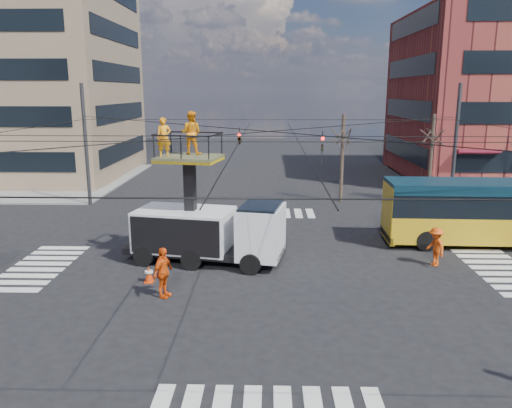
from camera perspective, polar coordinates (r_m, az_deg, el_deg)
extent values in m
plane|color=black|center=(21.75, 1.40, -7.40)|extent=(120.00, 120.00, 0.00)
cube|color=slate|center=(47.02, -25.10, 2.49)|extent=(18.00, 18.00, 0.12)
cube|color=#7C684F|center=(50.12, -26.31, 20.17)|extent=(18.00, 16.00, 30.00)
cube|color=black|center=(46.56, -14.84, 6.02)|extent=(0.12, 13.60, 1.50)
cube|color=black|center=(46.31, -15.08, 10.11)|extent=(0.12, 13.60, 1.50)
cube|color=black|center=(46.30, -15.32, 14.23)|extent=(0.12, 13.60, 1.50)
cube|color=black|center=(46.52, -15.58, 18.33)|extent=(0.12, 13.60, 1.50)
cube|color=black|center=(46.29, 16.58, 6.02)|extent=(0.12, 13.60, 1.58)
cube|color=black|center=(46.03, 16.86, 10.34)|extent=(0.12, 13.60, 1.57)
cube|color=black|center=(46.05, 17.15, 14.69)|extent=(0.12, 13.60, 1.57)
cube|color=black|center=(46.33, 17.45, 19.01)|extent=(0.12, 13.60, 1.57)
cylinder|color=#2D2D30|center=(34.74, 21.80, 6.11)|extent=(0.24, 0.24, 8.00)
cylinder|color=#2D2D30|center=(34.74, -18.86, 6.34)|extent=(0.24, 0.24, 8.00)
cylinder|color=black|center=(32.46, 1.49, 9.62)|extent=(24.00, 0.03, 0.03)
cylinder|color=black|center=(8.61, 1.49, 0.61)|extent=(24.00, 0.03, 0.03)
cylinder|color=black|center=(20.48, 1.49, 8.29)|extent=(24.02, 24.02, 0.03)
cylinder|color=black|center=(20.48, 1.49, 8.29)|extent=(24.02, 24.02, 0.03)
cylinder|color=black|center=(19.31, 1.49, 7.12)|extent=(24.00, 0.03, 0.03)
cylinder|color=black|center=(21.70, 1.49, 7.75)|extent=(24.00, 0.03, 0.03)
cylinder|color=black|center=(20.55, -1.89, 7.18)|extent=(0.03, 24.00, 0.03)
cylinder|color=black|center=(20.55, 4.86, 7.14)|extent=(0.03, 24.00, 0.03)
imported|color=black|center=(23.67, 7.59, 6.85)|extent=(0.16, 0.20, 1.00)
imported|color=black|center=(25.55, -1.91, 7.95)|extent=(0.26, 1.24, 0.50)
cylinder|color=#382B21|center=(34.58, 9.81, 5.14)|extent=(0.24, 0.24, 6.00)
cylinder|color=#382B21|center=(35.94, 19.36, 4.89)|extent=(0.24, 0.24, 6.00)
cube|color=black|center=(22.62, -5.91, -5.19)|extent=(7.29, 3.49, 0.30)
cube|color=silver|center=(21.67, 0.58, -3.16)|extent=(2.22, 2.70, 2.20)
cube|color=black|center=(21.46, 0.59, -1.11)|extent=(2.01, 2.56, 0.80)
cube|color=silver|center=(22.65, -8.13, -2.84)|extent=(4.60, 3.26, 1.80)
cylinder|color=black|center=(20.98, -0.61, -6.86)|extent=(0.95, 0.52, 0.90)
cylinder|color=black|center=(23.11, 0.68, -4.98)|extent=(0.95, 0.52, 0.90)
cylinder|color=black|center=(21.68, -7.36, -6.31)|extent=(0.95, 0.52, 0.90)
cylinder|color=black|center=(23.75, -5.49, -4.55)|extent=(0.95, 0.52, 0.90)
cylinder|color=black|center=(22.50, -12.67, -5.81)|extent=(0.95, 0.52, 0.90)
cylinder|color=black|center=(24.49, -10.41, -4.16)|extent=(0.95, 0.52, 0.90)
cube|color=black|center=(22.17, -7.53, 1.09)|extent=(0.53, 0.53, 3.30)
cube|color=#4D5332|center=(21.90, -7.66, 5.33)|extent=(2.95, 2.56, 0.12)
cube|color=yellow|center=(21.91, -7.65, 5.02)|extent=(2.95, 2.56, 0.12)
imported|color=orange|center=(21.63, -10.49, 7.51)|extent=(0.67, 0.51, 1.66)
imported|color=orange|center=(22.28, -7.42, 8.06)|extent=(1.03, 0.87, 1.89)
cube|color=gold|center=(27.59, 26.28, -2.30)|extent=(11.42, 2.94, 1.30)
cube|color=black|center=(27.32, 26.53, 0.13)|extent=(11.42, 2.89, 1.10)
cube|color=#0B2432|center=(27.18, 26.70, 1.77)|extent=(11.42, 2.94, 0.50)
cube|color=gold|center=(25.75, 14.94, -0.90)|extent=(0.32, 2.48, 2.80)
cube|color=black|center=(26.02, 14.69, -3.36)|extent=(0.23, 2.60, 0.30)
cube|color=gold|center=(25.51, 15.32, 1.82)|extent=(0.15, 1.60, 0.35)
cylinder|color=black|center=(25.30, 18.89, -3.99)|extent=(1.01, 0.33, 1.00)
cylinder|color=black|center=(27.49, 17.60, -2.58)|extent=(1.01, 0.33, 1.00)
cone|color=red|center=(20.63, -12.14, -7.83)|extent=(0.36, 0.36, 0.68)
imported|color=#EE510F|center=(18.87, -10.59, -7.73)|extent=(0.85, 1.22, 1.93)
imported|color=#DD480D|center=(23.22, 19.83, -4.62)|extent=(0.94, 1.25, 1.73)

